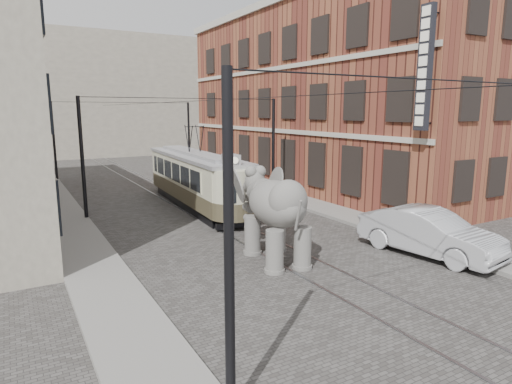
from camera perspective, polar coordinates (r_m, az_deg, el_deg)
ground at (r=19.16m, az=-1.56°, el=-5.50°), size 120.00×120.00×0.00m
tram_rails at (r=19.16m, az=-1.56°, el=-5.47°), size 1.54×80.00×0.02m
sidewalk_right at (r=22.49m, az=12.07°, el=-3.10°), size 2.00×60.00×0.15m
sidewalk_left at (r=17.21m, az=-21.22°, el=-7.87°), size 2.00×60.00×0.15m
brick_building at (r=32.00m, az=8.44°, el=11.73°), size 8.00×26.00×12.00m
distant_block at (r=56.94m, az=-21.32°, el=11.61°), size 28.00×10.00×14.00m
catenary at (r=22.99m, az=-7.94°, el=4.73°), size 11.00×30.20×6.00m
tram at (r=24.50m, az=-7.96°, el=3.32°), size 2.91×11.43×4.49m
elephant at (r=15.43m, az=2.70°, el=-3.28°), size 3.63×5.64×3.23m
parked_car at (r=17.45m, az=21.67°, el=-4.95°), size 2.63×5.45×1.72m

